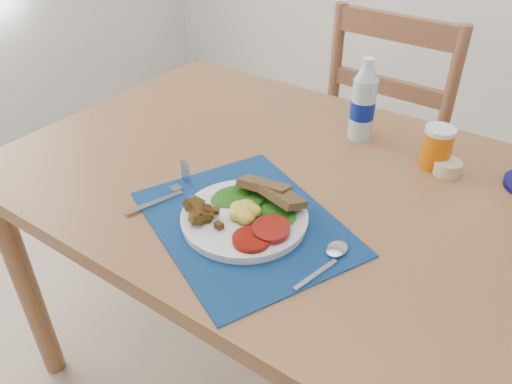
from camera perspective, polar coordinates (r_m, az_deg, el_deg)
table at (r=1.18m, az=5.11°, el=-1.98°), size 1.40×0.90×0.75m
chair_far at (r=1.82m, az=15.71°, el=8.22°), size 0.45×0.43×1.19m
placemat at (r=1.00m, az=-1.31°, el=-3.51°), size 0.52×0.48×0.00m
breakfast_plate at (r=0.99m, az=-1.68°, el=-2.63°), size 0.25×0.25×0.06m
fork at (r=1.09m, az=-9.96°, el=-0.14°), size 0.06×0.19×0.00m
spoon at (r=0.93m, az=8.45°, el=-7.45°), size 0.04×0.16×0.00m
water_bottle at (r=1.29m, az=12.13°, el=9.81°), size 0.06×0.06×0.21m
juice_glass at (r=1.23m, az=19.93°, el=4.69°), size 0.07×0.07×0.09m
ramekin at (r=1.23m, az=21.02°, el=2.66°), size 0.06×0.06×0.03m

